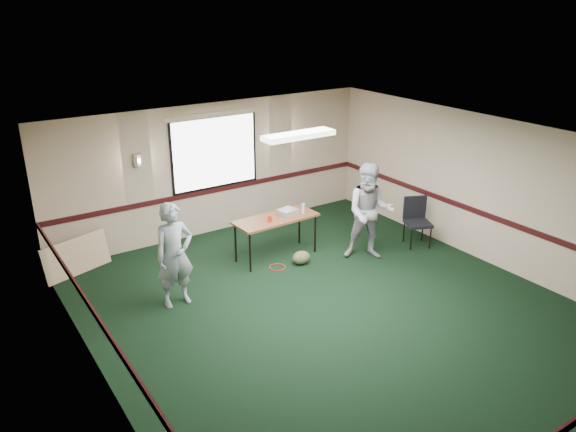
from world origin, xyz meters
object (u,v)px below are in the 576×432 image
conference_chair (417,217)px  person_right (370,212)px  folding_table (276,221)px  projector (287,212)px  person_left (175,255)px

conference_chair → person_right: person_right is taller
folding_table → conference_chair: conference_chair is taller
projector → conference_chair: 2.62m
projector → person_left: 2.58m
person_left → person_right: (3.69, -0.40, 0.07)m
projector → conference_chair: bearing=-33.8°
projector → person_right: (1.17, -0.99, 0.07)m
person_right → folding_table: bearing=-177.9°
folding_table → projector: size_ratio=4.89×
conference_chair → person_left: (-4.91, 0.43, 0.30)m
folding_table → conference_chair: bearing=-22.8°
conference_chair → person_left: size_ratio=0.56×
projector → person_right: person_right is taller
folding_table → person_left: size_ratio=0.94×
projector → person_left: (-2.51, -0.59, 0.00)m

